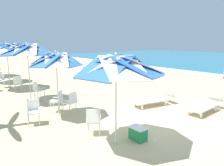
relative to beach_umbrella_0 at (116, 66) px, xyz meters
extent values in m
plane|color=#D3B784|center=(-0.16, 2.64, -2.21)|extent=(80.00, 80.00, 0.00)
cylinder|color=silver|center=(0.00, 0.00, -1.17)|extent=(0.05, 0.05, 2.08)
cube|color=blue|center=(0.56, 0.23, 0.02)|extent=(1.44, 1.33, 0.53)
cube|color=white|center=(0.23, 0.56, 0.02)|extent=(1.34, 1.41, 0.53)
cube|color=blue|center=(-0.23, 0.56, 0.02)|extent=(1.33, 1.44, 0.53)
cube|color=white|center=(-0.56, 0.23, 0.02)|extent=(1.41, 1.34, 0.53)
cube|color=blue|center=(-0.56, -0.23, 0.02)|extent=(1.44, 1.33, 0.53)
cube|color=white|center=(-0.23, -0.56, 0.02)|extent=(1.34, 1.41, 0.53)
cube|color=blue|center=(0.23, -0.56, 0.02)|extent=(1.33, 1.44, 0.53)
cube|color=white|center=(0.56, -0.23, 0.02)|extent=(1.41, 1.34, 0.53)
sphere|color=silver|center=(0.00, 0.00, 0.31)|extent=(0.08, 0.08, 0.08)
cube|color=white|center=(-0.94, -0.11, -1.77)|extent=(0.61, 0.61, 0.05)
cube|color=white|center=(-0.78, -0.23, -1.54)|extent=(0.32, 0.40, 0.40)
cube|color=white|center=(-1.05, -0.27, -1.66)|extent=(0.35, 0.26, 0.03)
cube|color=white|center=(-0.82, 0.05, -1.66)|extent=(0.35, 0.26, 0.03)
cylinder|color=white|center=(-1.18, -0.15, -2.00)|extent=(0.04, 0.04, 0.41)
cylinder|color=white|center=(-0.98, 0.14, -2.00)|extent=(0.04, 0.04, 0.41)
cylinder|color=white|center=(-0.90, -0.35, -2.00)|extent=(0.04, 0.04, 0.41)
cylinder|color=white|center=(-0.69, -0.07, -2.00)|extent=(0.04, 0.04, 0.41)
cylinder|color=silver|center=(-3.09, -0.27, -1.18)|extent=(0.05, 0.05, 2.05)
cube|color=blue|center=(-2.65, -0.09, -0.01)|extent=(1.08, 1.05, 0.50)
cube|color=white|center=(-2.91, 0.17, -0.01)|extent=(1.04, 1.12, 0.50)
cube|color=blue|center=(-3.27, 0.17, -0.01)|extent=(1.05, 1.08, 0.50)
cube|color=white|center=(-3.53, -0.09, -0.01)|extent=(1.12, 1.04, 0.50)
cube|color=blue|center=(-3.53, -0.46, -0.01)|extent=(1.08, 1.05, 0.50)
cube|color=white|center=(-3.27, -0.72, -0.01)|extent=(1.04, 1.12, 0.50)
cube|color=blue|center=(-2.91, -0.72, -0.01)|extent=(1.05, 1.08, 0.50)
cube|color=white|center=(-2.65, -0.46, -0.01)|extent=(1.12, 1.04, 0.50)
sphere|color=silver|center=(-3.09, -0.27, 0.27)|extent=(0.08, 0.08, 0.08)
cube|color=white|center=(-2.88, -1.30, -1.77)|extent=(0.57, 0.57, 0.05)
cube|color=white|center=(-3.07, -1.23, -1.54)|extent=(0.24, 0.42, 0.40)
cube|color=white|center=(-2.81, -1.11, -1.66)|extent=(0.38, 0.18, 0.03)
cube|color=white|center=(-2.95, -1.48, -1.66)|extent=(0.38, 0.18, 0.03)
cylinder|color=white|center=(-2.65, -1.19, -2.00)|extent=(0.04, 0.04, 0.41)
cylinder|color=white|center=(-2.78, -1.52, -2.00)|extent=(0.04, 0.04, 0.41)
cylinder|color=white|center=(-2.98, -1.07, -2.00)|extent=(0.04, 0.04, 0.41)
cylinder|color=white|center=(-3.11, -1.40, -2.00)|extent=(0.04, 0.04, 0.41)
cube|color=white|center=(-3.21, 0.26, -1.77)|extent=(0.56, 0.56, 0.05)
cube|color=white|center=(-3.02, 0.32, -1.54)|extent=(0.23, 0.43, 0.40)
cube|color=white|center=(-3.15, 0.07, -1.66)|extent=(0.39, 0.17, 0.03)
cube|color=white|center=(-3.28, 0.45, -1.66)|extent=(0.39, 0.17, 0.03)
cylinder|color=white|center=(-3.32, 0.03, -2.00)|extent=(0.04, 0.04, 0.41)
cylinder|color=white|center=(-3.44, 0.37, -2.00)|extent=(0.04, 0.04, 0.41)
cylinder|color=white|center=(-2.99, 0.15, -2.00)|extent=(0.04, 0.04, 0.41)
cylinder|color=white|center=(-3.10, 0.48, -2.00)|extent=(0.04, 0.04, 0.41)
cube|color=white|center=(-3.66, -0.11, -1.77)|extent=(0.62, 0.62, 0.05)
cube|color=white|center=(-3.53, 0.04, -1.54)|extent=(0.38, 0.35, 0.40)
cube|color=white|center=(-3.51, -0.24, -1.66)|extent=(0.29, 0.32, 0.03)
cube|color=white|center=(-3.81, 0.02, -1.66)|extent=(0.29, 0.32, 0.03)
cylinder|color=white|center=(-3.64, -0.36, -2.00)|extent=(0.04, 0.04, 0.41)
cylinder|color=white|center=(-3.91, -0.12, -2.00)|extent=(0.04, 0.04, 0.41)
cylinder|color=white|center=(-3.41, -0.10, -2.00)|extent=(0.04, 0.04, 0.41)
cylinder|color=white|center=(-3.67, 0.14, -2.00)|extent=(0.04, 0.04, 0.41)
cylinder|color=silver|center=(-5.88, -0.42, -1.04)|extent=(0.05, 0.05, 2.33)
cube|color=blue|center=(-5.36, -0.20, 0.27)|extent=(1.29, 1.24, 0.54)
cube|color=white|center=(-5.67, 0.10, 0.27)|extent=(1.23, 1.33, 0.54)
cube|color=blue|center=(-6.10, 0.10, 0.27)|extent=(1.24, 1.29, 0.54)
cube|color=white|center=(-6.40, -0.20, 0.27)|extent=(1.33, 1.23, 0.54)
cube|color=blue|center=(-6.40, -0.64, 0.27)|extent=(1.29, 1.24, 0.54)
cube|color=white|center=(-6.10, -0.94, 0.27)|extent=(1.23, 1.33, 0.54)
cube|color=blue|center=(-5.67, -0.94, 0.27)|extent=(1.24, 1.29, 0.54)
cube|color=white|center=(-5.36, -0.64, 0.27)|extent=(1.33, 1.23, 0.54)
sphere|color=silver|center=(-5.88, -0.42, 0.56)|extent=(0.08, 0.08, 0.08)
cube|color=white|center=(-6.14, 0.09, -1.77)|extent=(0.50, 0.50, 0.05)
cube|color=white|center=(-6.11, -0.11, -1.54)|extent=(0.43, 0.16, 0.40)
cube|color=white|center=(-6.34, 0.06, -1.66)|extent=(0.10, 0.40, 0.03)
cube|color=white|center=(-5.94, 0.12, -1.66)|extent=(0.10, 0.40, 0.03)
cylinder|color=white|center=(-6.34, 0.24, -2.00)|extent=(0.04, 0.04, 0.41)
cylinder|color=white|center=(-5.99, 0.29, -2.00)|extent=(0.04, 0.04, 0.41)
cylinder|color=white|center=(-6.29, -0.11, -2.00)|extent=(0.04, 0.04, 0.41)
cylinder|color=white|center=(-5.94, -0.05, -2.00)|extent=(0.04, 0.04, 0.41)
cylinder|color=silver|center=(-9.39, -0.51, -1.04)|extent=(0.05, 0.05, 2.34)
cube|color=blue|center=(-8.82, -0.28, 0.28)|extent=(1.47, 1.36, 0.52)
cube|color=white|center=(-9.16, 0.06, 0.28)|extent=(1.37, 1.45, 0.52)
cube|color=blue|center=(-9.63, 0.06, 0.28)|extent=(1.36, 1.47, 0.52)
cube|color=white|center=(-9.97, -0.28, 0.28)|extent=(1.45, 1.37, 0.52)
cube|color=blue|center=(-9.97, -0.75, 0.28)|extent=(1.47, 1.36, 0.52)
cube|color=white|center=(-8.82, -0.75, 0.28)|extent=(1.45, 1.37, 0.52)
sphere|color=silver|center=(-9.39, -0.51, 0.57)|extent=(0.08, 0.08, 0.08)
cube|color=white|center=(-8.82, -0.20, -1.77)|extent=(0.57, 0.57, 0.05)
cube|color=white|center=(-8.63, -0.27, -1.54)|extent=(0.24, 0.42, 0.40)
cube|color=white|center=(-8.89, -0.38, -1.66)|extent=(0.38, 0.18, 0.03)
cube|color=white|center=(-8.75, -0.01, -1.66)|extent=(0.38, 0.18, 0.03)
cylinder|color=white|center=(-9.05, -0.30, -2.00)|extent=(0.04, 0.04, 0.41)
cylinder|color=white|center=(-8.92, 0.03, -2.00)|extent=(0.04, 0.04, 0.41)
cylinder|color=white|center=(-8.72, -0.43, -2.00)|extent=(0.04, 0.04, 0.41)
cylinder|color=white|center=(-8.59, -0.10, -2.00)|extent=(0.04, 0.04, 0.41)
cube|color=white|center=(-10.05, -0.70, -1.77)|extent=(0.58, 0.58, 0.05)
cube|color=white|center=(-10.23, -0.79, -1.54)|extent=(0.26, 0.42, 0.40)
cube|color=white|center=(-10.14, -0.52, -1.66)|extent=(0.38, 0.20, 0.03)
cube|color=white|center=(-9.97, -0.89, -1.66)|extent=(0.38, 0.20, 0.03)
cylinder|color=white|center=(-9.97, -0.47, -2.00)|extent=(0.04, 0.04, 0.41)
cylinder|color=white|center=(-9.82, -0.79, -2.00)|extent=(0.04, 0.04, 0.41)
cylinder|color=white|center=(-10.29, -0.62, -2.00)|extent=(0.04, 0.04, 0.41)
cylinder|color=white|center=(-10.14, -0.94, -2.00)|extent=(0.04, 0.04, 0.41)
cube|color=blue|center=(-11.54, -0.28, 0.06)|extent=(1.32, 1.27, 0.53)
cube|color=white|center=(-11.85, 0.03, 0.06)|extent=(1.25, 1.36, 0.53)
cube|color=blue|center=(-12.29, 0.03, 0.06)|extent=(1.27, 1.32, 0.53)
cylinder|color=white|center=(-15.63, 0.18, -2.00)|extent=(0.04, 0.04, 0.41)
cube|color=white|center=(0.16, 4.45, -1.96)|extent=(0.71, 1.72, 0.06)
cube|color=white|center=(0.12, 5.50, -1.77)|extent=(0.63, 0.50, 0.36)
cube|color=white|center=(0.44, 3.82, -2.10)|extent=(0.06, 0.06, 0.22)
cube|color=white|center=(-0.07, 3.80, -2.10)|extent=(0.06, 0.06, 0.22)
cube|color=white|center=(0.39, 5.09, -2.10)|extent=(0.06, 0.06, 0.22)
cube|color=white|center=(-0.12, 5.07, -2.10)|extent=(0.06, 0.06, 0.22)
cube|color=white|center=(-1.78, 3.50, -1.96)|extent=(0.96, 1.79, 0.06)
cube|color=white|center=(-1.57, 4.54, -1.77)|extent=(0.69, 0.59, 0.36)
cube|color=white|center=(-1.65, 2.83, -2.10)|extent=(0.06, 0.06, 0.22)
cube|color=white|center=(-2.15, 2.93, -2.10)|extent=(0.06, 0.06, 0.22)
cube|color=white|center=(-1.40, 4.08, -2.10)|extent=(0.06, 0.06, 0.22)
cube|color=white|center=(-1.90, 4.18, -2.10)|extent=(0.06, 0.06, 0.22)
cube|color=#238C4C|center=(0.21, 0.67, -2.03)|extent=(0.48, 0.32, 0.36)
cube|color=white|center=(0.21, 0.67, -1.83)|extent=(0.50, 0.34, 0.04)
camera|label=1|loc=(4.20, -3.52, 0.62)|focal=33.77mm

